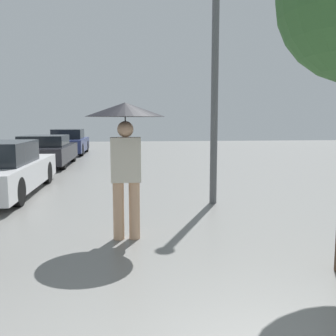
# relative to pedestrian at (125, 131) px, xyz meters

# --- Properties ---
(pedestrian) EXTENTS (1.11, 1.11, 1.93)m
(pedestrian) POSITION_rel_pedestrian_xyz_m (0.00, 0.00, 0.00)
(pedestrian) COLOR tan
(pedestrian) RESTS_ON ground_plane
(parked_car_third) EXTENTS (1.83, 4.11, 1.15)m
(parked_car_third) POSITION_rel_pedestrian_xyz_m (-3.00, 9.25, -0.99)
(parked_car_third) COLOR black
(parked_car_third) RESTS_ON ground_plane
(parked_car_farthest) EXTENTS (1.67, 3.93, 1.27)m
(parked_car_farthest) POSITION_rel_pedestrian_xyz_m (-2.87, 14.21, -0.95)
(parked_car_farthest) COLOR navy
(parked_car_farthest) RESTS_ON ground_plane
(street_lamp) EXTENTS (0.26, 0.26, 4.74)m
(street_lamp) POSITION_rel_pedestrian_xyz_m (1.78, 2.18, 1.10)
(street_lamp) COLOR #515456
(street_lamp) RESTS_ON ground_plane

